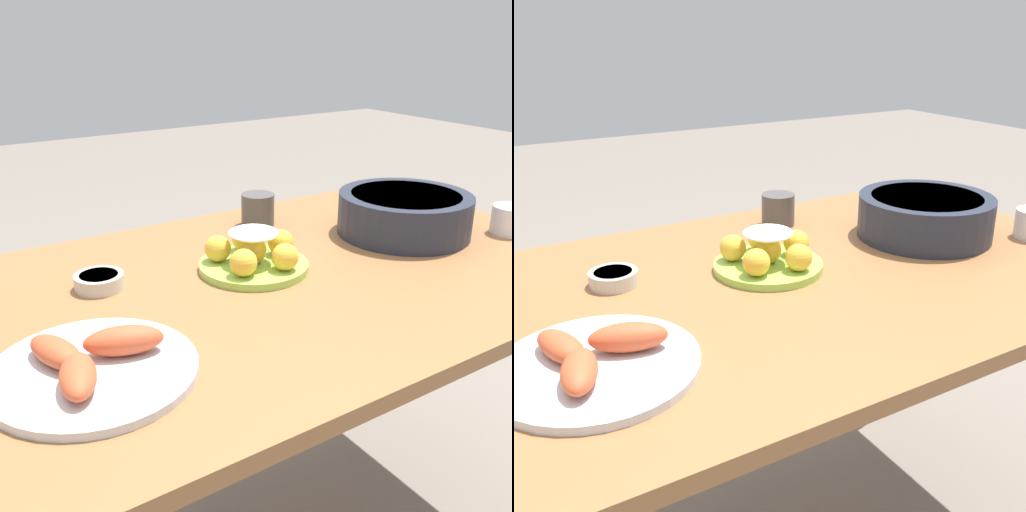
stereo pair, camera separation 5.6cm
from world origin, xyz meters
The scene contains 7 objects.
dining_table centered at (0.00, 0.00, 0.68)m, with size 1.52×0.86×0.78m.
cake_plate centered at (0.02, 0.05, 0.81)m, with size 0.23×0.23×0.09m.
serving_bowl centered at (0.45, 0.04, 0.83)m, with size 0.32×0.32×0.10m.
sauce_bowl centered at (-0.28, 0.13, 0.79)m, with size 0.09×0.09×0.03m.
seafood_platter centered at (-0.39, -0.16, 0.79)m, with size 0.31×0.31×0.06m.
cup_near centered at (0.66, -0.10, 0.81)m, with size 0.08×0.08×0.07m.
cup_far centered at (0.19, 0.29, 0.82)m, with size 0.08×0.08×0.08m.
Camera 1 is at (-0.61, -0.91, 1.26)m, focal length 42.00 mm.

